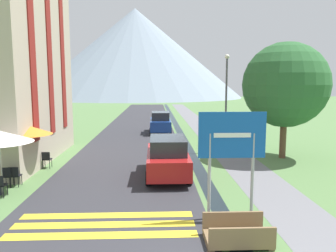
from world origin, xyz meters
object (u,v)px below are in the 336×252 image
at_px(cafe_chair_far_right, 46,158).
at_px(cafe_chair_near_left, 7,175).
at_px(road_sign, 232,146).
at_px(parked_car_far, 160,122).
at_px(streetlamp, 226,96).
at_px(footbridge, 237,235).
at_px(parked_car_near, 168,157).
at_px(cafe_chair_near_right, 15,175).
at_px(person_seated_near, 18,164).
at_px(tree_by_path, 285,85).
at_px(cafe_umbrella_middle_orange, 28,130).

xyz_separation_m(cafe_chair_far_right, cafe_chair_near_left, (-0.62, -2.98, 0.00)).
height_order(road_sign, parked_car_far, road_sign).
bearing_deg(streetlamp, parked_car_far, 115.69).
xyz_separation_m(footbridge, parked_car_near, (-1.60, 6.35, 0.68)).
xyz_separation_m(road_sign, footbridge, (-0.18, -1.57, -2.08)).
height_order(cafe_chair_near_right, person_seated_near, person_seated_near).
xyz_separation_m(footbridge, parked_car_far, (-1.70, 19.63, 0.68)).
bearing_deg(cafe_chair_near_left, cafe_chair_near_right, 30.12).
height_order(cafe_chair_near_left, person_seated_near, person_seated_near).
xyz_separation_m(person_seated_near, tree_by_path, (13.29, 3.72, 3.42)).
relative_size(parked_car_far, tree_by_path, 0.61).
xyz_separation_m(footbridge, cafe_chair_near_right, (-7.91, 5.08, 0.29)).
height_order(footbridge, tree_by_path, tree_by_path).
bearing_deg(streetlamp, footbridge, -100.60).
relative_size(road_sign, cafe_umbrella_middle_orange, 1.45).
xyz_separation_m(road_sign, person_seated_near, (-8.38, 4.58, -1.60)).
relative_size(footbridge, cafe_chair_near_left, 2.00).
distance_m(parked_car_far, cafe_chair_near_left, 15.99).
xyz_separation_m(footbridge, streetlamp, (2.17, 11.59, 3.24)).
distance_m(footbridge, cafe_chair_near_right, 9.40).
bearing_deg(parked_car_near, tree_by_path, 27.69).
bearing_deg(cafe_chair_far_right, person_seated_near, -134.71).
distance_m(cafe_chair_far_right, cafe_umbrella_middle_orange, 2.03).
height_order(footbridge, person_seated_near, person_seated_near).
height_order(cafe_chair_far_right, cafe_umbrella_middle_orange, cafe_umbrella_middle_orange).
bearing_deg(parked_car_far, footbridge, -85.06).
relative_size(person_seated_near, streetlamp, 0.21).
height_order(footbridge, parked_car_near, parked_car_near).
bearing_deg(cafe_chair_near_left, parked_car_far, 85.24).
xyz_separation_m(parked_car_far, cafe_chair_near_left, (-6.49, -14.61, -0.40)).
bearing_deg(cafe_umbrella_middle_orange, cafe_chair_near_right, -88.74).
distance_m(road_sign, tree_by_path, 9.81).
bearing_deg(cafe_chair_far_right, tree_by_path, -17.58).
height_order(footbridge, parked_car_far, parked_car_far).
distance_m(parked_car_near, person_seated_near, 6.61).
bearing_deg(cafe_chair_near_right, tree_by_path, 33.05).
xyz_separation_m(cafe_chair_near_left, tree_by_path, (13.28, 4.84, 3.61)).
height_order(person_seated_near, tree_by_path, tree_by_path).
bearing_deg(road_sign, cafe_chair_near_left, 157.56).
relative_size(footbridge, person_seated_near, 1.33).
xyz_separation_m(cafe_umbrella_middle_orange, streetlamp, (10.11, 4.78, 1.36)).
xyz_separation_m(cafe_chair_near_left, person_seated_near, (-0.01, 1.13, 0.19)).
bearing_deg(cafe_chair_near_left, person_seated_near, 109.90).
bearing_deg(road_sign, parked_car_near, 110.37).
distance_m(parked_car_near, cafe_chair_near_left, 6.73).
distance_m(cafe_umbrella_middle_orange, tree_by_path, 13.54).
relative_size(footbridge, cafe_umbrella_middle_orange, 0.73).
bearing_deg(cafe_chair_near_right, cafe_chair_near_left, -156.24).
bearing_deg(person_seated_near, parked_car_near, 1.77).
distance_m(cafe_chair_far_right, cafe_chair_near_left, 3.04).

